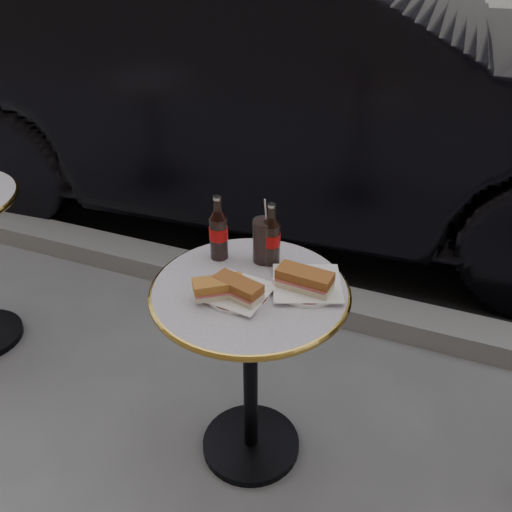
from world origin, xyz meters
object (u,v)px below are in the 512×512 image
at_px(plate_left, 238,294).
at_px(cola_bottle_right, 271,234).
at_px(plate_right, 307,285).
at_px(cola_glass, 264,241).
at_px(cola_bottle_left, 218,228).
at_px(bistro_table, 250,375).
at_px(parked_car, 292,82).

relative_size(plate_left, cola_bottle_right, 0.90).
xyz_separation_m(plate_right, cola_glass, (-0.18, 0.09, 0.07)).
distance_m(plate_right, cola_bottle_left, 0.34).
relative_size(bistro_table, plate_right, 3.35).
relative_size(bistro_table, cola_bottle_right, 3.40).
bearing_deg(plate_left, cola_bottle_left, 129.44).
relative_size(plate_left, parked_car, 0.04).
distance_m(bistro_table, cola_glass, 0.47).
xyz_separation_m(plate_left, cola_glass, (0.00, 0.21, 0.07)).
bearing_deg(cola_bottle_left, parked_car, 101.65).
bearing_deg(bistro_table, plate_left, -113.43).
bearing_deg(plate_left, cola_glass, 89.59).
height_order(cola_bottle_right, cola_glass, cola_bottle_right).
bearing_deg(cola_glass, bistro_table, -83.45).
height_order(cola_bottle_left, cola_bottle_right, cola_bottle_left).
height_order(plate_right, cola_bottle_right, cola_bottle_right).
xyz_separation_m(bistro_table, cola_glass, (-0.02, 0.16, 0.44)).
relative_size(cola_bottle_right, cola_glass, 1.42).
height_order(plate_right, cola_bottle_left, cola_bottle_left).
distance_m(plate_right, cola_bottle_right, 0.20).
height_order(bistro_table, cola_glass, cola_glass).
bearing_deg(cola_bottle_right, bistro_table, -92.78).
relative_size(cola_bottle_left, parked_car, 0.05).
xyz_separation_m(plate_right, cola_bottle_left, (-0.32, 0.05, 0.11)).
distance_m(cola_bottle_right, parked_car, 1.84).
bearing_deg(cola_bottle_left, cola_bottle_right, 11.23).
bearing_deg(plate_right, bistro_table, -155.63).
bearing_deg(bistro_table, cola_glass, 96.55).
height_order(plate_right, cola_glass, cola_glass).
relative_size(cola_bottle_left, cola_bottle_right, 1.04).
xyz_separation_m(plate_right, cola_bottle_right, (-0.15, 0.09, 0.10)).
xyz_separation_m(plate_left, cola_bottle_left, (-0.14, 0.17, 0.11)).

